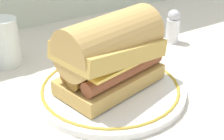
{
  "coord_description": "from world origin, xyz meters",
  "views": [
    {
      "loc": [
        -0.26,
        -0.39,
        0.32
      ],
      "look_at": [
        0.0,
        0.03,
        0.04
      ],
      "focal_mm": 52.27,
      "sensor_mm": 36.0,
      "label": 1
    }
  ],
  "objects_px": {
    "plate": "(112,88)",
    "salt_shaker": "(173,26)",
    "sausage_sandwich": "(112,52)",
    "butter_knife": "(78,38)",
    "drinking_glass": "(5,46)"
  },
  "relations": [
    {
      "from": "plate",
      "to": "drinking_glass",
      "type": "bearing_deg",
      "value": 121.32
    },
    {
      "from": "drinking_glass",
      "to": "butter_knife",
      "type": "height_order",
      "value": "drinking_glass"
    },
    {
      "from": "drinking_glass",
      "to": "salt_shaker",
      "type": "xyz_separation_m",
      "value": [
        0.37,
        -0.09,
        -0.0
      ]
    },
    {
      "from": "sausage_sandwich",
      "to": "butter_knife",
      "type": "bearing_deg",
      "value": 64.13
    },
    {
      "from": "plate",
      "to": "drinking_glass",
      "type": "xyz_separation_m",
      "value": [
        -0.13,
        0.21,
        0.03
      ]
    },
    {
      "from": "plate",
      "to": "salt_shaker",
      "type": "relative_size",
      "value": 3.33
    },
    {
      "from": "butter_knife",
      "to": "sausage_sandwich",
      "type": "bearing_deg",
      "value": -102.79
    },
    {
      "from": "plate",
      "to": "butter_knife",
      "type": "height_order",
      "value": "plate"
    },
    {
      "from": "sausage_sandwich",
      "to": "drinking_glass",
      "type": "xyz_separation_m",
      "value": [
        -0.13,
        0.21,
        -0.04
      ]
    },
    {
      "from": "plate",
      "to": "salt_shaker",
      "type": "bearing_deg",
      "value": 25.32
    },
    {
      "from": "sausage_sandwich",
      "to": "butter_knife",
      "type": "relative_size",
      "value": 1.34
    },
    {
      "from": "drinking_glass",
      "to": "salt_shaker",
      "type": "distance_m",
      "value": 0.38
    },
    {
      "from": "sausage_sandwich",
      "to": "butter_knife",
      "type": "xyz_separation_m",
      "value": [
        0.06,
        0.24,
        -0.08
      ]
    },
    {
      "from": "drinking_glass",
      "to": "sausage_sandwich",
      "type": "bearing_deg",
      "value": -58.68
    },
    {
      "from": "sausage_sandwich",
      "to": "drinking_glass",
      "type": "bearing_deg",
      "value": 108.24
    }
  ]
}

